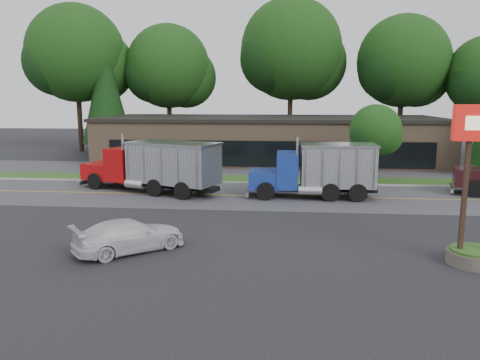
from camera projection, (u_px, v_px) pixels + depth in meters
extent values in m
plane|color=#343439|center=(208.00, 237.00, 21.04)|extent=(140.00, 140.00, 0.00)
cube|color=#57575C|center=(231.00, 195.00, 29.87)|extent=(60.00, 8.00, 0.02)
cube|color=gold|center=(231.00, 195.00, 29.87)|extent=(60.00, 0.12, 0.01)
cube|color=#9E9E99|center=(237.00, 184.00, 33.98)|extent=(60.00, 0.30, 0.12)
cube|color=#265D20|center=(239.00, 179.00, 35.75)|extent=(60.00, 3.40, 0.03)
cube|color=#57575C|center=(245.00, 169.00, 40.65)|extent=(60.00, 7.00, 0.02)
cube|color=#98765D|center=(270.00, 140.00, 46.00)|extent=(32.00, 12.00, 4.00)
cylinder|color=#6B6054|center=(473.00, 258.00, 17.59)|extent=(1.90, 1.90, 0.50)
cylinder|color=#265D20|center=(474.00, 250.00, 17.54)|extent=(1.70, 1.70, 0.10)
cube|color=#332116|center=(464.00, 196.00, 17.22)|extent=(0.16, 0.16, 5.00)
cylinder|color=#382619|center=(80.00, 126.00, 53.72)|extent=(0.56, 0.56, 5.93)
sphere|color=#13380F|center=(76.00, 53.00, 52.31)|extent=(10.84, 10.84, 10.84)
sphere|color=#13380F|center=(99.00, 66.00, 53.69)|extent=(8.13, 8.13, 8.13)
sphere|color=black|center=(58.00, 62.00, 51.65)|extent=(7.46, 7.46, 7.46)
cylinder|color=#382619|center=(170.00, 128.00, 54.83)|extent=(0.56, 0.56, 5.20)
sphere|color=#13380F|center=(168.00, 66.00, 53.59)|extent=(9.51, 9.51, 9.51)
sphere|color=#13380F|center=(186.00, 77.00, 54.80)|extent=(7.13, 7.13, 7.13)
sphere|color=black|center=(154.00, 74.00, 53.01)|extent=(6.54, 6.54, 6.54)
cylinder|color=#382619|center=(290.00, 125.00, 53.47)|extent=(0.56, 0.56, 6.16)
sphere|color=#13380F|center=(291.00, 49.00, 52.00)|extent=(11.27, 11.27, 11.27)
sphere|color=#13380F|center=(309.00, 63.00, 53.43)|extent=(8.45, 8.45, 8.45)
sphere|color=black|center=(275.00, 58.00, 51.31)|extent=(7.75, 7.75, 7.75)
cylinder|color=#382619|center=(399.00, 129.00, 51.45)|extent=(0.56, 0.56, 5.38)
sphere|color=#13380F|center=(403.00, 61.00, 50.17)|extent=(9.83, 9.83, 9.83)
sphere|color=#13380F|center=(417.00, 73.00, 51.43)|extent=(7.38, 7.38, 7.38)
sphere|color=black|center=(390.00, 70.00, 49.57)|extent=(6.76, 6.76, 6.76)
sphere|color=black|center=(477.00, 83.00, 47.26)|extent=(5.66, 5.66, 5.66)
cylinder|color=#382619|center=(109.00, 149.00, 51.83)|extent=(0.44, 0.44, 1.00)
cone|color=black|center=(106.00, 92.00, 50.73)|extent=(5.40, 5.40, 11.04)
cylinder|color=#382619|center=(373.00, 168.00, 34.65)|extent=(0.56, 0.56, 2.06)
sphere|color=#13380F|center=(375.00, 130.00, 34.16)|extent=(3.76, 3.76, 3.76)
sphere|color=#13380F|center=(384.00, 136.00, 34.64)|extent=(2.82, 2.82, 2.82)
sphere|color=black|center=(368.00, 135.00, 33.93)|extent=(2.59, 2.59, 2.59)
cube|color=black|center=(153.00, 183.00, 30.94)|extent=(9.33, 4.51, 0.28)
cube|color=#B90D0E|center=(104.00, 171.00, 32.73)|extent=(3.00, 2.99, 1.10)
cube|color=#B90D0E|center=(125.00, 164.00, 31.78)|extent=(2.45, 2.85, 2.20)
cube|color=black|center=(117.00, 157.00, 32.04)|extent=(0.83, 1.97, 0.90)
cube|color=silver|center=(173.00, 163.00, 29.94)|extent=(6.29, 4.46, 2.50)
cube|color=silver|center=(173.00, 143.00, 29.71)|extent=(6.48, 4.66, 0.12)
cylinder|color=black|center=(118.00, 176.00, 33.74)|extent=(1.15, 0.73, 1.10)
cylinder|color=black|center=(95.00, 181.00, 31.72)|extent=(1.15, 0.73, 1.10)
cylinder|color=black|center=(189.00, 183.00, 31.01)|extent=(1.15, 0.73, 1.10)
cylinder|color=black|center=(169.00, 189.00, 28.99)|extent=(1.15, 0.73, 1.10)
cube|color=black|center=(315.00, 188.00, 29.24)|extent=(7.45, 1.02, 0.28)
cube|color=#1B3796|center=(264.00, 179.00, 29.43)|extent=(1.79, 2.30, 1.10)
cube|color=#1B3796|center=(287.00, 170.00, 29.20)|extent=(1.30, 2.40, 2.20)
cube|color=black|center=(278.00, 163.00, 29.18)|extent=(0.07, 2.10, 0.90)
cube|color=silver|center=(337.00, 166.00, 28.87)|extent=(4.46, 2.51, 2.50)
cube|color=silver|center=(338.00, 145.00, 28.64)|extent=(4.61, 2.66, 0.12)
cylinder|color=black|center=(267.00, 184.00, 30.64)|extent=(1.10, 0.35, 1.10)
cylinder|color=black|center=(266.00, 191.00, 28.39)|extent=(1.10, 0.35, 1.10)
cylinder|color=black|center=(339.00, 185.00, 30.22)|extent=(1.10, 0.35, 1.10)
cylinder|color=black|center=(344.00, 193.00, 27.97)|extent=(1.10, 0.35, 1.10)
cube|color=black|center=(472.00, 177.00, 30.19)|extent=(2.66, 2.79, 1.10)
cylinder|color=black|center=(472.00, 182.00, 31.28)|extent=(1.15, 0.64, 1.10)
cylinder|color=black|center=(476.00, 189.00, 29.17)|extent=(1.15, 0.64, 1.10)
imported|color=silver|center=(130.00, 235.00, 19.02)|extent=(4.64, 4.34, 1.32)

